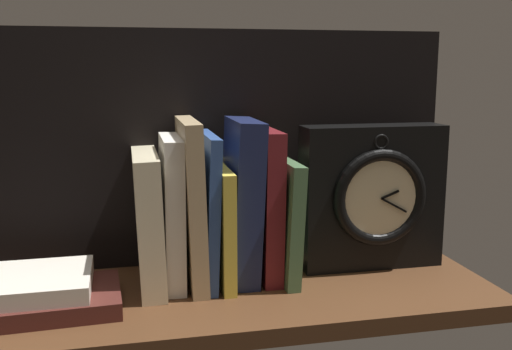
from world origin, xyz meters
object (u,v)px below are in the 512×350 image
at_px(book_white_catcher, 172,211).
at_px(book_maroon_dawkins, 266,204).
at_px(book_navy_bierce, 242,200).
at_px(book_stack_side, 47,293).
at_px(framed_clock, 373,197).
at_px(book_green_romantic, 282,217).
at_px(book_yellow_seinlanguage, 221,223).
at_px(book_tan_shortstories, 191,202).
at_px(book_blue_modern, 207,208).
at_px(book_cream_twain, 149,220).

bearing_deg(book_white_catcher, book_maroon_dawkins, 0.00).
distance_m(book_navy_bierce, book_maroon_dawkins, 0.04).
distance_m(book_white_catcher, book_stack_side, 0.20).
height_order(book_maroon_dawkins, framed_clock, framed_clock).
bearing_deg(book_maroon_dawkins, book_green_romantic, 0.00).
xyz_separation_m(book_green_romantic, framed_clock, (0.15, 0.00, 0.02)).
distance_m(book_yellow_seinlanguage, framed_clock, 0.25).
distance_m(book_maroon_dawkins, book_green_romantic, 0.04).
relative_size(book_maroon_dawkins, book_stack_side, 1.23).
relative_size(book_yellow_seinlanguage, book_green_romantic, 0.96).
relative_size(book_yellow_seinlanguage, book_navy_bierce, 0.72).
xyz_separation_m(book_yellow_seinlanguage, book_maroon_dawkins, (0.07, 0.00, 0.03)).
height_order(book_tan_shortstories, book_blue_modern, book_tan_shortstories).
distance_m(book_cream_twain, book_white_catcher, 0.04).
distance_m(book_white_catcher, book_navy_bierce, 0.11).
relative_size(book_yellow_seinlanguage, book_maroon_dawkins, 0.77).
relative_size(book_white_catcher, book_yellow_seinlanguage, 1.26).
distance_m(book_blue_modern, book_maroon_dawkins, 0.09).
distance_m(book_navy_bierce, book_stack_side, 0.30).
height_order(book_blue_modern, book_navy_bierce, book_navy_bierce).
bearing_deg(book_white_catcher, book_cream_twain, 180.00).
relative_size(book_blue_modern, framed_clock, 0.97).
bearing_deg(book_white_catcher, book_navy_bierce, 0.00).
xyz_separation_m(book_yellow_seinlanguage, book_stack_side, (-0.25, -0.06, -0.07)).
bearing_deg(book_maroon_dawkins, book_cream_twain, 180.00).
bearing_deg(book_stack_side, book_blue_modern, 15.22).
relative_size(book_green_romantic, framed_clock, 0.79).
relative_size(book_cream_twain, book_stack_side, 1.07).
bearing_deg(book_stack_side, book_maroon_dawkins, 11.03).
bearing_deg(book_blue_modern, book_yellow_seinlanguage, -0.00).
xyz_separation_m(book_white_catcher, book_maroon_dawkins, (0.14, 0.00, 0.00)).
xyz_separation_m(book_cream_twain, book_yellow_seinlanguage, (0.11, -0.00, -0.01)).
bearing_deg(framed_clock, book_yellow_seinlanguage, -179.06).
height_order(book_yellow_seinlanguage, book_green_romantic, book_green_romantic).
distance_m(book_cream_twain, book_yellow_seinlanguage, 0.11).
distance_m(book_cream_twain, book_blue_modern, 0.09).
distance_m(book_yellow_seinlanguage, book_stack_side, 0.26).
height_order(book_white_catcher, book_yellow_seinlanguage, book_white_catcher).
relative_size(book_white_catcher, book_navy_bierce, 0.91).
height_order(book_cream_twain, book_stack_side, book_cream_twain).
distance_m(book_maroon_dawkins, framed_clock, 0.18).
bearing_deg(book_maroon_dawkins, book_tan_shortstories, -180.00).
xyz_separation_m(book_white_catcher, framed_clock, (0.32, 0.00, 0.01)).
relative_size(book_cream_twain, framed_clock, 0.86).
distance_m(book_tan_shortstories, book_navy_bierce, 0.08).
bearing_deg(book_navy_bierce, book_cream_twain, 180.00).
relative_size(book_maroon_dawkins, book_green_romantic, 1.25).
relative_size(book_cream_twain, book_maroon_dawkins, 0.87).
bearing_deg(book_green_romantic, book_yellow_seinlanguage, -180.00).
height_order(book_yellow_seinlanguage, book_stack_side, book_yellow_seinlanguage).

